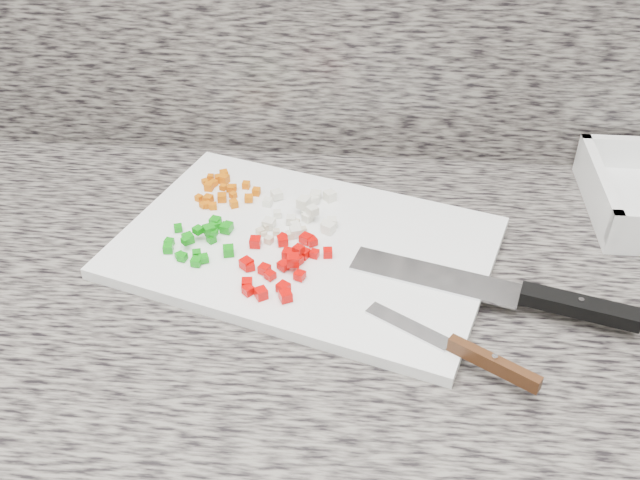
# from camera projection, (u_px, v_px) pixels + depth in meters

# --- Properties ---
(countertop) EXTENTS (3.96, 0.64, 0.04)m
(countertop) POSITION_uv_depth(u_px,v_px,m) (274.00, 292.00, 0.84)
(countertop) COLOR slate
(countertop) RESTS_ON cabinet
(cutting_board) EXTENTS (0.50, 0.41, 0.01)m
(cutting_board) POSITION_uv_depth(u_px,v_px,m) (305.00, 247.00, 0.86)
(cutting_board) COLOR white
(cutting_board) RESTS_ON countertop
(carrot_pile) EXTENTS (0.08, 0.09, 0.01)m
(carrot_pile) POSITION_uv_depth(u_px,v_px,m) (223.00, 190.00, 0.94)
(carrot_pile) COLOR #CF5D04
(carrot_pile) RESTS_ON cutting_board
(onion_pile) EXTENTS (0.10, 0.10, 0.02)m
(onion_pile) POSITION_uv_depth(u_px,v_px,m) (305.00, 211.00, 0.90)
(onion_pile) COLOR white
(onion_pile) RESTS_ON cutting_board
(green_pepper_pile) EXTENTS (0.09, 0.09, 0.02)m
(green_pepper_pile) POSITION_uv_depth(u_px,v_px,m) (203.00, 239.00, 0.85)
(green_pepper_pile) COLOR #0C8A0E
(green_pepper_pile) RESTS_ON cutting_board
(red_pepper_pile) EXTENTS (0.11, 0.12, 0.02)m
(red_pepper_pile) POSITION_uv_depth(u_px,v_px,m) (282.00, 263.00, 0.81)
(red_pepper_pile) COLOR #C40402
(red_pepper_pile) RESTS_ON cutting_board
(garlic_pile) EXTENTS (0.06, 0.05, 0.01)m
(garlic_pile) POSITION_uv_depth(u_px,v_px,m) (279.00, 231.00, 0.87)
(garlic_pile) COLOR beige
(garlic_pile) RESTS_ON cutting_board
(chef_knife) EXTENTS (0.31, 0.12, 0.02)m
(chef_knife) POSITION_uv_depth(u_px,v_px,m) (527.00, 296.00, 0.77)
(chef_knife) COLOR silver
(chef_knife) RESTS_ON cutting_board
(paring_knife) EXTENTS (0.17, 0.12, 0.02)m
(paring_knife) POSITION_uv_depth(u_px,v_px,m) (471.00, 353.00, 0.70)
(paring_knife) COLOR silver
(paring_knife) RESTS_ON cutting_board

